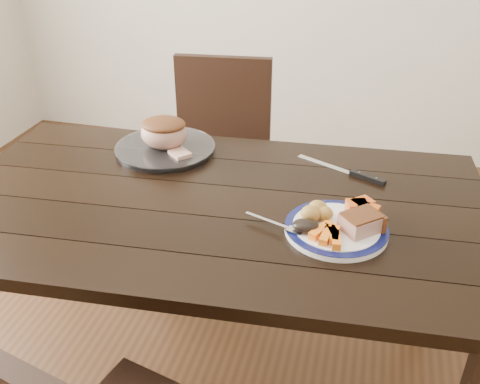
% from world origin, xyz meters
% --- Properties ---
extents(ground, '(4.00, 4.00, 0.00)m').
position_xyz_m(ground, '(0.00, 0.00, 0.00)').
color(ground, '#472B16').
rests_on(ground, ground).
extents(dining_table, '(1.66, 1.01, 0.75)m').
position_xyz_m(dining_table, '(0.00, 0.00, 0.66)').
color(dining_table, black).
rests_on(dining_table, ground).
extents(chair_far, '(0.46, 0.47, 0.93)m').
position_xyz_m(chair_far, '(-0.21, 0.74, 0.52)').
color(chair_far, black).
rests_on(chair_far, ground).
extents(dinner_plate, '(0.28, 0.28, 0.02)m').
position_xyz_m(dinner_plate, '(0.36, -0.08, 0.76)').
color(dinner_plate, white).
rests_on(dinner_plate, dining_table).
extents(plate_rim, '(0.28, 0.28, 0.02)m').
position_xyz_m(plate_rim, '(0.36, -0.08, 0.77)').
color(plate_rim, '#0D1141').
rests_on(plate_rim, dinner_plate).
extents(serving_platter, '(0.34, 0.34, 0.02)m').
position_xyz_m(serving_platter, '(-0.26, 0.27, 0.76)').
color(serving_platter, white).
rests_on(serving_platter, dining_table).
extents(pork_slice, '(0.12, 0.12, 0.04)m').
position_xyz_m(pork_slice, '(0.42, -0.08, 0.79)').
color(pork_slice, tan).
rests_on(pork_slice, dinner_plate).
extents(roasted_potatoes, '(0.09, 0.08, 0.05)m').
position_xyz_m(roasted_potatoes, '(0.30, -0.06, 0.79)').
color(roasted_potatoes, gold).
rests_on(roasted_potatoes, dinner_plate).
extents(carrot_batons, '(0.09, 0.11, 0.02)m').
position_xyz_m(carrot_batons, '(0.35, -0.14, 0.78)').
color(carrot_batons, orange).
rests_on(carrot_batons, dinner_plate).
extents(pumpkin_wedges, '(0.10, 0.09, 0.04)m').
position_xyz_m(pumpkin_wedges, '(0.42, -0.01, 0.79)').
color(pumpkin_wedges, orange).
rests_on(pumpkin_wedges, dinner_plate).
extents(dark_mushroom, '(0.07, 0.05, 0.03)m').
position_xyz_m(dark_mushroom, '(0.28, -0.12, 0.79)').
color(dark_mushroom, black).
rests_on(dark_mushroom, dinner_plate).
extents(fork, '(0.17, 0.08, 0.00)m').
position_xyz_m(fork, '(0.21, -0.11, 0.77)').
color(fork, silver).
rests_on(fork, dinner_plate).
extents(roast_joint, '(0.16, 0.14, 0.11)m').
position_xyz_m(roast_joint, '(-0.26, 0.27, 0.82)').
color(roast_joint, tan).
rests_on(roast_joint, serving_platter).
extents(cut_slice, '(0.09, 0.09, 0.02)m').
position_xyz_m(cut_slice, '(-0.19, 0.22, 0.78)').
color(cut_slice, tan).
rests_on(cut_slice, serving_platter).
extents(carving_knife, '(0.30, 0.16, 0.01)m').
position_xyz_m(carving_knife, '(0.39, 0.26, 0.76)').
color(carving_knife, silver).
rests_on(carving_knife, dining_table).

